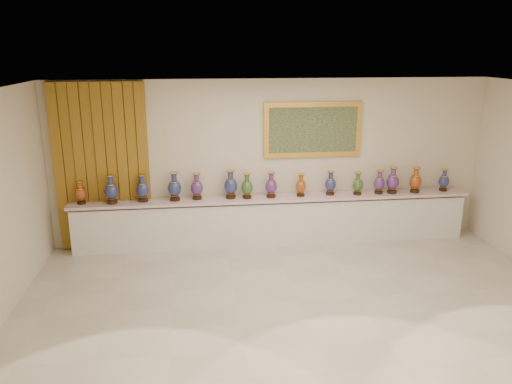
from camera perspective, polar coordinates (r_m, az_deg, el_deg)
ground at (r=7.40m, az=4.82°, el=-12.27°), size 8.00×8.00×0.00m
room at (r=9.06m, az=-13.45°, el=3.46°), size 8.00×8.00×8.00m
counter at (r=9.26m, az=2.01°, el=-3.27°), size 7.28×0.48×0.90m
vase_0 at (r=9.16m, az=-19.41°, el=-0.18°), size 0.22×0.22×0.41m
vase_1 at (r=9.01m, az=-16.21°, el=0.14°), size 0.29×0.29×0.51m
vase_2 at (r=9.00m, az=-12.83°, el=0.29°), size 0.24×0.24×0.49m
vase_3 at (r=8.94m, az=-9.31°, el=0.46°), size 0.31×0.31×0.51m
vase_4 at (r=8.97m, az=-6.77°, el=0.51°), size 0.28×0.28×0.48m
vase_5 at (r=8.97m, az=-2.92°, el=0.72°), size 0.28×0.28×0.52m
vase_6 at (r=8.97m, az=-1.03°, el=0.56°), size 0.26×0.26×0.46m
vase_7 at (r=9.02m, az=1.74°, el=0.69°), size 0.24×0.24×0.47m
vase_8 at (r=9.14m, az=5.14°, el=0.68°), size 0.25×0.25×0.42m
vase_9 at (r=9.29m, az=8.51°, el=0.90°), size 0.26×0.26×0.45m
vase_10 at (r=9.39m, az=11.55°, el=0.83°), size 0.22×0.22×0.42m
vase_11 at (r=9.53m, az=13.89°, el=0.99°), size 0.24×0.24×0.45m
vase_12 at (r=9.61m, az=15.35°, el=1.16°), size 0.31×0.31×0.50m
vase_13 at (r=9.80m, az=17.76°, el=1.20°), size 0.25×0.25×0.48m
vase_14 at (r=10.09m, az=20.68°, el=1.19°), size 0.26×0.26×0.42m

